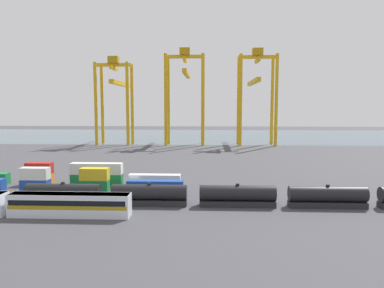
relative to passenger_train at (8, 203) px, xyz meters
The scene contains 17 objects.
ground_plane 65.92m from the passenger_train, 75.28° to the left, with size 420.00×420.00×0.00m, color #424247.
harbour_water 170.08m from the passenger_train, 84.35° to the left, with size 400.00×110.00×0.01m, color #475B6B.
passenger_train is the anchor object (origin of this frame).
freight_tank_row 40.05m from the passenger_train, 10.91° to the left, with size 79.75×2.81×4.27m.
shipping_container_1 18.20m from the passenger_train, 102.23° to the left, with size 6.04×2.44×2.60m, color #1C4299.
shipping_container_2 18.26m from the passenger_train, 102.23° to the left, with size 6.04×2.44×2.60m, color silver.
shipping_container_3 20.08m from the passenger_train, 62.33° to the left, with size 6.04×2.44×2.60m, color #197538.
shipping_container_4 20.14m from the passenger_train, 62.33° to the left, with size 6.04×2.44×2.60m, color gold.
shipping_container_5 28.67m from the passenger_train, 38.31° to the left, with size 12.10×2.44×2.60m, color #1C4299.
shipping_container_7 25.37m from the passenger_train, 103.92° to the left, with size 6.04×2.44×2.60m, color orange.
shipping_container_8 25.42m from the passenger_train, 103.92° to the left, with size 6.04×2.44×2.60m, color #AD211C.
shipping_container_9 25.79m from the passenger_train, 72.76° to the left, with size 12.10×2.44×2.60m, color #197538.
shipping_container_10 25.83m from the passenger_train, 72.76° to the left, with size 12.10×2.44×2.60m, color silver.
shipping_container_11 32.61m from the passenger_train, 49.03° to the left, with size 12.10×2.44×2.60m, color silver.
gantry_crane_west 122.92m from the passenger_train, 95.52° to the left, with size 16.67×38.90×42.05m.
gantry_crane_central 124.60m from the passenger_train, 79.34° to the left, with size 18.81×38.15×45.72m.
gantry_crane_east 135.28m from the passenger_train, 64.76° to the left, with size 17.95×41.20×45.35m.
Camera 1 is at (17.22, -82.91, 18.56)m, focal length 34.28 mm.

